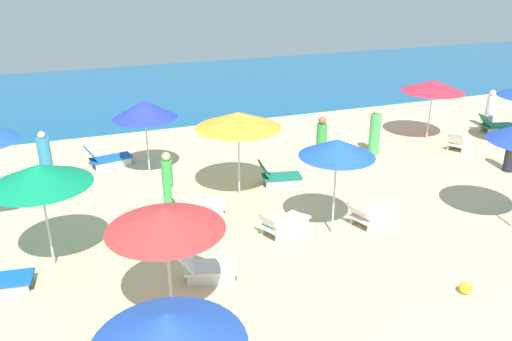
{
  "coord_description": "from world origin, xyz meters",
  "views": [
    {
      "loc": [
        -6.03,
        -2.86,
        6.3
      ],
      "look_at": [
        -1.45,
        9.45,
        0.89
      ],
      "focal_mm": 36.1,
      "sensor_mm": 36.0,
      "label": 1
    }
  ],
  "objects_px": {
    "lounge_chair_5_0": "(372,214)",
    "lounge_chair_5_1": "(283,223)",
    "umbrella_4": "(39,175)",
    "lounge_chair_9_0": "(206,267)",
    "lounge_chair_8_1": "(197,204)",
    "beachgoer_3": "(490,110)",
    "lounge_chair_8_0": "(278,176)",
    "umbrella_2": "(144,110)",
    "beachgoer_4": "(511,150)",
    "lounge_chair_2_0": "(108,159)",
    "lounge_chair_3_0": "(459,142)",
    "umbrella_9": "(165,219)",
    "umbrella_0": "(168,330)",
    "beachgoer_2": "(375,133)",
    "lounge_chair_7_1": "(496,126)",
    "beach_ball_0": "(466,288)",
    "umbrella_8": "(238,120)",
    "beachgoer_6": "(321,142)",
    "beachgoer_7": "(46,160)",
    "umbrella_3": "(433,86)",
    "umbrella_5": "(337,148)",
    "beachgoer_1": "(168,180)"
  },
  "relations": [
    {
      "from": "lounge_chair_7_1",
      "to": "beach_ball_0",
      "type": "distance_m",
      "value": 11.75
    },
    {
      "from": "umbrella_2",
      "to": "beachgoer_6",
      "type": "height_order",
      "value": "umbrella_2"
    },
    {
      "from": "umbrella_2",
      "to": "beachgoer_4",
      "type": "bearing_deg",
      "value": -19.09
    },
    {
      "from": "beachgoer_6",
      "to": "umbrella_4",
      "type": "bearing_deg",
      "value": 107.84
    },
    {
      "from": "beach_ball_0",
      "to": "beachgoer_7",
      "type": "bearing_deg",
      "value": 131.96
    },
    {
      "from": "lounge_chair_8_0",
      "to": "beachgoer_4",
      "type": "distance_m",
      "value": 7.51
    },
    {
      "from": "umbrella_9",
      "to": "beachgoer_3",
      "type": "xyz_separation_m",
      "value": [
        14.37,
        7.43,
        -1.44
      ]
    },
    {
      "from": "umbrella_8",
      "to": "beachgoer_6",
      "type": "height_order",
      "value": "umbrella_8"
    },
    {
      "from": "umbrella_2",
      "to": "beachgoer_7",
      "type": "distance_m",
      "value": 3.28
    },
    {
      "from": "lounge_chair_2_0",
      "to": "lounge_chair_5_0",
      "type": "distance_m",
      "value": 8.72
    },
    {
      "from": "lounge_chair_3_0",
      "to": "umbrella_9",
      "type": "bearing_deg",
      "value": 84.35
    },
    {
      "from": "umbrella_3",
      "to": "beach_ball_0",
      "type": "relative_size",
      "value": 8.77
    },
    {
      "from": "lounge_chair_2_0",
      "to": "beachgoer_3",
      "type": "bearing_deg",
      "value": -105.24
    },
    {
      "from": "umbrella_4",
      "to": "beachgoer_4",
      "type": "height_order",
      "value": "umbrella_4"
    },
    {
      "from": "umbrella_4",
      "to": "beachgoer_7",
      "type": "xyz_separation_m",
      "value": [
        -0.1,
        4.78,
        -1.4
      ]
    },
    {
      "from": "umbrella_4",
      "to": "lounge_chair_9_0",
      "type": "height_order",
      "value": "umbrella_4"
    },
    {
      "from": "umbrella_4",
      "to": "lounge_chair_5_0",
      "type": "distance_m",
      "value": 7.95
    },
    {
      "from": "lounge_chair_5_0",
      "to": "umbrella_8",
      "type": "bearing_deg",
      "value": 25.15
    },
    {
      "from": "lounge_chair_8_0",
      "to": "umbrella_2",
      "type": "bearing_deg",
      "value": 69.45
    },
    {
      "from": "umbrella_0",
      "to": "umbrella_9",
      "type": "relative_size",
      "value": 1.06
    },
    {
      "from": "umbrella_9",
      "to": "umbrella_2",
      "type": "bearing_deg",
      "value": 83.71
    },
    {
      "from": "lounge_chair_3_0",
      "to": "beachgoer_3",
      "type": "bearing_deg",
      "value": -92.96
    },
    {
      "from": "umbrella_9",
      "to": "umbrella_0",
      "type": "bearing_deg",
      "value": -100.44
    },
    {
      "from": "lounge_chair_5_0",
      "to": "beach_ball_0",
      "type": "bearing_deg",
      "value": 164.46
    },
    {
      "from": "lounge_chair_8_0",
      "to": "lounge_chair_9_0",
      "type": "xyz_separation_m",
      "value": [
        -3.35,
        -4.06,
        0.03
      ]
    },
    {
      "from": "beachgoer_3",
      "to": "umbrella_8",
      "type": "bearing_deg",
      "value": -94.86
    },
    {
      "from": "lounge_chair_5_1",
      "to": "lounge_chair_9_0",
      "type": "height_order",
      "value": "lounge_chair_9_0"
    },
    {
      "from": "beachgoer_6",
      "to": "umbrella_0",
      "type": "bearing_deg",
      "value": 139.44
    },
    {
      "from": "lounge_chair_5_0",
      "to": "lounge_chair_5_1",
      "type": "xyz_separation_m",
      "value": [
        -2.33,
        0.34,
        0.01
      ]
    },
    {
      "from": "lounge_chair_2_0",
      "to": "lounge_chair_5_1",
      "type": "relative_size",
      "value": 1.01
    },
    {
      "from": "lounge_chair_5_1",
      "to": "beachgoer_4",
      "type": "distance_m",
      "value": 8.46
    },
    {
      "from": "lounge_chair_5_0",
      "to": "lounge_chair_2_0",
      "type": "bearing_deg",
      "value": 24.73
    },
    {
      "from": "lounge_chair_9_0",
      "to": "beachgoer_2",
      "type": "xyz_separation_m",
      "value": [
        7.47,
        5.32,
        0.48
      ]
    },
    {
      "from": "lounge_chair_2_0",
      "to": "beachgoer_2",
      "type": "bearing_deg",
      "value": -114.11
    },
    {
      "from": "umbrella_4",
      "to": "lounge_chair_8_0",
      "type": "height_order",
      "value": "umbrella_4"
    },
    {
      "from": "lounge_chair_3_0",
      "to": "beachgoer_2",
      "type": "bearing_deg",
      "value": 47.56
    },
    {
      "from": "umbrella_2",
      "to": "lounge_chair_9_0",
      "type": "xyz_separation_m",
      "value": [
        0.15,
        -6.22,
        -1.81
      ]
    },
    {
      "from": "lounge_chair_5_1",
      "to": "beachgoer_2",
      "type": "distance_m",
      "value": 6.56
    },
    {
      "from": "lounge_chair_3_0",
      "to": "lounge_chair_7_1",
      "type": "xyz_separation_m",
      "value": [
        2.65,
        1.01,
        0.02
      ]
    },
    {
      "from": "umbrella_8",
      "to": "lounge_chair_8_0",
      "type": "bearing_deg",
      "value": 13.96
    },
    {
      "from": "lounge_chair_7_1",
      "to": "umbrella_9",
      "type": "distance_m",
      "value": 15.98
    },
    {
      "from": "lounge_chair_5_1",
      "to": "lounge_chair_8_1",
      "type": "relative_size",
      "value": 1.03
    },
    {
      "from": "beachgoer_1",
      "to": "lounge_chair_9_0",
      "type": "bearing_deg",
      "value": 28.54
    },
    {
      "from": "beachgoer_7",
      "to": "beachgoer_1",
      "type": "bearing_deg",
      "value": 87.39
    },
    {
      "from": "beachgoer_4",
      "to": "beachgoer_1",
      "type": "bearing_deg",
      "value": 14.53
    },
    {
      "from": "lounge_chair_8_1",
      "to": "beachgoer_3",
      "type": "height_order",
      "value": "beachgoer_3"
    },
    {
      "from": "umbrella_5",
      "to": "beachgoer_4",
      "type": "distance_m",
      "value": 7.56
    },
    {
      "from": "beach_ball_0",
      "to": "lounge_chair_2_0",
      "type": "bearing_deg",
      "value": 122.43
    },
    {
      "from": "lounge_chair_8_1",
      "to": "umbrella_9",
      "type": "bearing_deg",
      "value": 169.94
    },
    {
      "from": "umbrella_3",
      "to": "lounge_chair_8_0",
      "type": "height_order",
      "value": "umbrella_3"
    }
  ]
}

